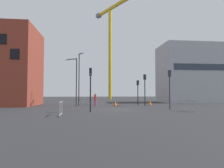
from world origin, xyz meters
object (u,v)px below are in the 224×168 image
construction_crane (111,37)px  traffic_light_corner (170,83)px  streetlamp_short (75,77)px  traffic_light_far (145,85)px  traffic_light_crosswalk (90,82)px  traffic_cone_by_barrier (115,104)px  pedestrian_walking (95,98)px  streetlamp_tall (80,75)px  traffic_cone_striped (150,103)px  traffic_light_near (138,88)px

construction_crane → traffic_light_corner: size_ratio=6.21×
streetlamp_short → traffic_light_far: streetlamp_short is taller
traffic_light_crosswalk → traffic_cone_by_barrier: 9.56m
traffic_light_corner → pedestrian_walking: (-7.94, 7.00, -1.84)m
streetlamp_tall → traffic_light_far: (8.70, -2.25, -1.47)m
streetlamp_tall → streetlamp_short: bearing=-112.7°
traffic_light_corner → traffic_light_crosswalk: size_ratio=1.04×
streetlamp_tall → traffic_light_crosswalk: bearing=-80.8°
construction_crane → pedestrian_walking: 32.08m
traffic_light_far → pedestrian_walking: traffic_light_far is taller
pedestrian_walking → traffic_light_corner: bearing=-41.4°
traffic_cone_striped → pedestrian_walking: bearing=-176.3°
traffic_light_crosswalk → traffic_light_near: bearing=54.0°
streetlamp_short → traffic_light_far: bearing=-5.8°
streetlamp_short → construction_crane: bearing=74.8°
pedestrian_walking → traffic_cone_by_barrier: 2.92m
construction_crane → streetlamp_tall: bearing=-104.8°
streetlamp_tall → traffic_light_crosswalk: streetlamp_tall is taller
streetlamp_tall → traffic_light_corner: bearing=-35.0°
construction_crane → traffic_light_far: size_ratio=6.23×
traffic_light_corner → traffic_cone_by_barrier: (-5.21, 6.24, -2.53)m
traffic_light_near → traffic_light_crosswalk: bearing=-126.0°
pedestrian_walking → traffic_light_far: bearing=-18.3°
streetlamp_short → traffic_light_near: 8.94m
traffic_light_crosswalk → pedestrian_walking: (0.64, 9.37, -1.74)m
traffic_cone_by_barrier → construction_crane: bearing=85.4°
construction_crane → traffic_light_far: bearing=-87.0°
traffic_light_corner → traffic_light_crosswalk: 8.91m
construction_crane → streetlamp_tall: (-7.15, -27.03, -13.11)m
streetlamp_tall → traffic_light_near: streetlamp_tall is taller
traffic_light_corner → pedestrian_walking: size_ratio=2.48×
traffic_light_crosswalk → traffic_cone_by_barrier: traffic_light_crosswalk is taller
streetlamp_tall → streetlamp_short: 1.49m
traffic_light_corner → traffic_light_far: bearing=106.4°
streetlamp_tall → traffic_light_near: size_ratio=2.05×
traffic_light_near → traffic_light_far: bearing=-76.6°
construction_crane → traffic_cone_by_barrier: (-2.24, -27.89, -17.10)m
traffic_light_crosswalk → construction_crane: bearing=81.3°
construction_crane → streetlamp_tall: size_ratio=3.60×
traffic_light_crosswalk → traffic_cone_by_barrier: bearing=68.6°
traffic_light_near → pedestrian_walking: bearing=178.5°
traffic_cone_striped → construction_crane: bearing=96.5°
streetlamp_short → traffic_cone_striped: 11.43m
traffic_light_corner → construction_crane: bearing=95.0°
traffic_light_near → traffic_light_far: size_ratio=0.84×
pedestrian_walking → traffic_cone_striped: (8.01, 0.52, -0.69)m
traffic_light_crosswalk → traffic_light_corner: bearing=15.4°
traffic_light_far → streetlamp_short: bearing=174.2°
construction_crane → traffic_cone_by_barrier: bearing=-94.6°
traffic_light_far → traffic_cone_by_barrier: bearing=159.8°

